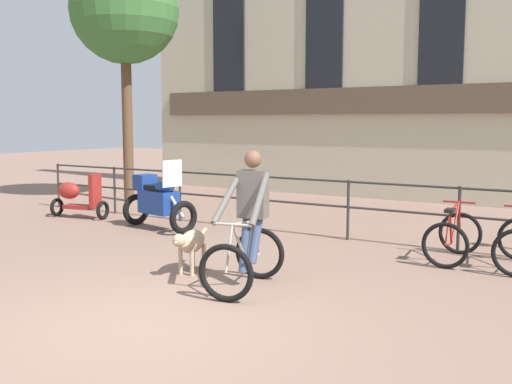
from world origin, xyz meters
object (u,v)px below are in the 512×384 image
at_px(cyclist_with_bike, 248,227).
at_px(parked_bicycle_near_lamp, 453,237).
at_px(parked_scooter, 77,197).
at_px(dog, 191,243).
at_px(parked_motorcycle, 158,200).

distance_m(cyclist_with_bike, parked_bicycle_near_lamp, 3.33).
relative_size(parked_bicycle_near_lamp, parked_scooter, 0.86).
bearing_deg(dog, parked_bicycle_near_lamp, 30.18).
height_order(dog, parked_scooter, parked_scooter).
relative_size(dog, parked_bicycle_near_lamp, 0.84).
bearing_deg(parked_scooter, cyclist_with_bike, -123.26).
xyz_separation_m(dog, parked_bicycle_near_lamp, (2.85, 2.60, -0.06)).
bearing_deg(parked_bicycle_near_lamp, dog, 39.82).
bearing_deg(parked_motorcycle, parked_bicycle_near_lamp, -75.09).
height_order(cyclist_with_bike, parked_scooter, cyclist_with_bike).
bearing_deg(parked_motorcycle, parked_scooter, 98.85).
relative_size(cyclist_with_bike, parked_scooter, 1.28).
distance_m(dog, parked_motorcycle, 3.46).
relative_size(cyclist_with_bike, dog, 1.77).
bearing_deg(cyclist_with_bike, parked_scooter, 145.60).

